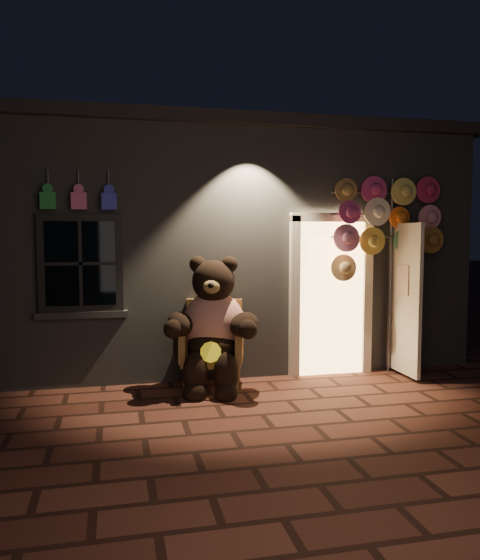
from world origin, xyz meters
name	(u,v)px	position (x,y,z in m)	size (l,w,h in m)	color
ground	(262,415)	(0.00, 0.00, 0.00)	(60.00, 60.00, 0.00)	brown
shop_building	(203,244)	(0.00, 3.99, 1.74)	(7.30, 5.95, 3.51)	slate
wicker_armchair	(213,344)	(-0.32, 1.17, 0.54)	(0.88, 0.83, 1.08)	olive
teddy_bear	(213,326)	(-0.34, 1.03, 0.79)	(1.19, 1.07, 1.69)	red
hat_rack	(386,220)	(2.05, 1.28, 2.09)	(1.54, 0.22, 2.68)	#59595E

